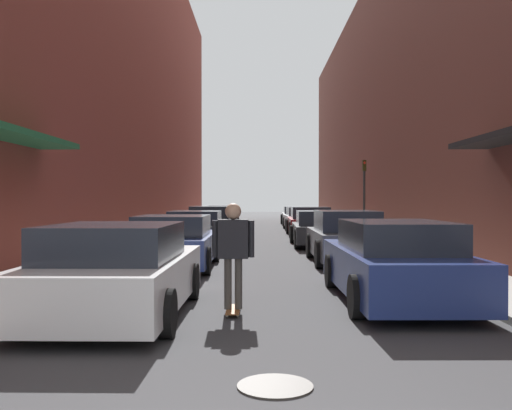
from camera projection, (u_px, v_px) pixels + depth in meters
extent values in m
plane|color=#38383A|center=(262.00, 245.00, 21.22)|extent=(104.04, 104.04, 0.00)
cube|color=#A3A099|center=(169.00, 235.00, 25.97)|extent=(1.80, 47.29, 0.12)
cube|color=#A3A099|center=(353.00, 235.00, 25.93)|extent=(1.80, 47.29, 0.12)
cube|color=brown|center=(105.00, 63.00, 25.90)|extent=(4.00, 47.29, 15.82)
cube|color=#1E6038|center=(12.00, 135.00, 10.58)|extent=(1.00, 4.80, 0.12)
cube|color=brown|center=(417.00, 102.00, 25.85)|extent=(4.00, 47.29, 12.18)
cube|color=silver|center=(118.00, 281.00, 8.37)|extent=(1.97, 4.39, 0.69)
cube|color=#232833|center=(114.00, 242.00, 8.15)|extent=(1.72, 2.29, 0.50)
cylinder|color=black|center=(83.00, 281.00, 9.74)|extent=(0.18, 0.61, 0.61)
cylinder|color=black|center=(193.00, 281.00, 9.73)|extent=(0.18, 0.61, 0.61)
cylinder|color=black|center=(15.00, 313.00, 7.02)|extent=(0.18, 0.61, 0.61)
cylinder|color=black|center=(167.00, 313.00, 7.01)|extent=(0.18, 0.61, 0.61)
cube|color=navy|center=(174.00, 248.00, 14.15)|extent=(1.91, 4.41, 0.65)
cube|color=#232833|center=(173.00, 225.00, 13.92)|extent=(1.67, 2.30, 0.48)
cylinder|color=black|center=(148.00, 250.00, 15.52)|extent=(0.18, 0.64, 0.64)
cylinder|color=black|center=(216.00, 250.00, 15.51)|extent=(0.18, 0.64, 0.64)
cylinder|color=black|center=(124.00, 261.00, 12.79)|extent=(0.18, 0.64, 0.64)
cylinder|color=black|center=(206.00, 261.00, 12.78)|extent=(0.18, 0.64, 0.64)
cube|color=#232326|center=(196.00, 234.00, 19.30)|extent=(1.87, 4.07, 0.67)
cube|color=#232833|center=(195.00, 217.00, 19.09)|extent=(1.64, 2.12, 0.44)
cylinder|color=black|center=(175.00, 236.00, 20.57)|extent=(0.18, 0.71, 0.71)
cylinder|color=black|center=(225.00, 236.00, 20.56)|extent=(0.18, 0.71, 0.71)
cylinder|color=black|center=(163.00, 242.00, 18.05)|extent=(0.18, 0.71, 0.71)
cylinder|color=black|center=(220.00, 242.00, 18.04)|extent=(0.18, 0.71, 0.71)
cube|color=#232326|center=(212.00, 226.00, 24.42)|extent=(1.90, 4.28, 0.69)
cube|color=#232833|center=(211.00, 212.00, 24.20)|extent=(1.66, 2.23, 0.53)
cylinder|color=black|center=(194.00, 229.00, 25.75)|extent=(0.18, 0.68, 0.68)
cylinder|color=black|center=(234.00, 229.00, 25.74)|extent=(0.18, 0.68, 0.68)
cylinder|color=black|center=(186.00, 233.00, 23.11)|extent=(0.18, 0.68, 0.68)
cylinder|color=black|center=(232.00, 233.00, 23.10)|extent=(0.18, 0.68, 0.68)
cube|color=gray|center=(220.00, 222.00, 29.70)|extent=(1.80, 3.94, 0.63)
cube|color=#232833|center=(220.00, 211.00, 29.50)|extent=(1.55, 2.06, 0.50)
cylinder|color=black|center=(206.00, 225.00, 30.91)|extent=(0.18, 0.61, 0.61)
cylinder|color=black|center=(237.00, 225.00, 30.90)|extent=(0.18, 0.61, 0.61)
cylinder|color=black|center=(202.00, 227.00, 28.49)|extent=(0.18, 0.61, 0.61)
cylinder|color=black|center=(235.00, 227.00, 28.49)|extent=(0.18, 0.61, 0.61)
cube|color=black|center=(223.00, 219.00, 34.67)|extent=(1.80, 4.70, 0.65)
cube|color=#232833|center=(222.00, 209.00, 34.43)|extent=(1.57, 2.45, 0.49)
cylinder|color=black|center=(211.00, 221.00, 36.13)|extent=(0.18, 0.62, 0.62)
cylinder|color=black|center=(238.00, 221.00, 36.12)|extent=(0.18, 0.62, 0.62)
cylinder|color=black|center=(206.00, 223.00, 33.23)|extent=(0.18, 0.62, 0.62)
cylinder|color=black|center=(236.00, 223.00, 33.22)|extent=(0.18, 0.62, 0.62)
cube|color=navy|center=(393.00, 270.00, 9.55)|extent=(1.82, 4.67, 0.70)
cube|color=#232833|center=(397.00, 236.00, 9.31)|extent=(1.58, 2.44, 0.48)
cylinder|color=black|center=(331.00, 271.00, 11.00)|extent=(0.18, 0.64, 0.64)
cylinder|color=black|center=(421.00, 271.00, 10.99)|extent=(0.18, 0.64, 0.64)
cylinder|color=black|center=(356.00, 297.00, 8.11)|extent=(0.18, 0.64, 0.64)
cylinder|color=black|center=(479.00, 297.00, 8.10)|extent=(0.18, 0.64, 0.64)
cube|color=#515459|center=(345.00, 243.00, 15.28)|extent=(1.73, 4.17, 0.67)
cube|color=#232833|center=(346.00, 221.00, 15.07)|extent=(1.52, 2.17, 0.54)
cylinder|color=black|center=(310.00, 245.00, 16.57)|extent=(0.18, 0.71, 0.71)
cylinder|color=black|center=(367.00, 246.00, 16.57)|extent=(0.18, 0.71, 0.71)
cylinder|color=black|center=(319.00, 254.00, 14.00)|extent=(0.18, 0.71, 0.71)
cylinder|color=black|center=(387.00, 254.00, 13.99)|extent=(0.18, 0.71, 0.71)
cube|color=#232326|center=(320.00, 232.00, 20.74)|extent=(2.02, 4.41, 0.59)
cube|color=#232833|center=(321.00, 218.00, 20.52)|extent=(1.74, 2.31, 0.50)
cylinder|color=black|center=(292.00, 234.00, 22.10)|extent=(0.18, 0.70, 0.70)
cylinder|color=black|center=(341.00, 234.00, 22.09)|extent=(0.18, 0.70, 0.70)
cylinder|color=black|center=(297.00, 239.00, 19.39)|extent=(0.18, 0.70, 0.70)
cylinder|color=black|center=(352.00, 239.00, 19.39)|extent=(0.18, 0.70, 0.70)
cube|color=maroon|center=(310.00, 225.00, 26.48)|extent=(1.98, 4.28, 0.61)
cube|color=#232833|center=(310.00, 213.00, 26.26)|extent=(1.72, 2.23, 0.53)
cylinder|color=black|center=(288.00, 226.00, 27.81)|extent=(0.18, 0.72, 0.72)
cylinder|color=black|center=(326.00, 226.00, 27.80)|extent=(0.18, 0.72, 0.72)
cylinder|color=black|center=(291.00, 229.00, 25.17)|extent=(0.18, 0.72, 0.72)
cylinder|color=black|center=(333.00, 229.00, 25.16)|extent=(0.18, 0.72, 0.72)
cube|color=#B7B7BC|center=(301.00, 221.00, 31.49)|extent=(1.88, 4.17, 0.62)
cube|color=#232833|center=(302.00, 211.00, 31.28)|extent=(1.61, 2.18, 0.45)
cylinder|color=black|center=(285.00, 223.00, 32.77)|extent=(0.18, 0.66, 0.66)
cylinder|color=black|center=(315.00, 223.00, 32.76)|extent=(0.18, 0.66, 0.66)
cylinder|color=black|center=(287.00, 225.00, 30.22)|extent=(0.18, 0.66, 0.66)
cylinder|color=black|center=(319.00, 225.00, 30.21)|extent=(0.18, 0.66, 0.66)
cube|color=#515459|center=(296.00, 218.00, 37.10)|extent=(1.79, 4.26, 0.58)
cube|color=#232833|center=(296.00, 210.00, 36.88)|extent=(1.55, 2.23, 0.44)
cylinder|color=black|center=(282.00, 219.00, 38.41)|extent=(0.18, 0.67, 0.67)
cylinder|color=black|center=(307.00, 219.00, 38.40)|extent=(0.18, 0.67, 0.67)
cylinder|color=black|center=(284.00, 221.00, 35.79)|extent=(0.18, 0.67, 0.67)
cylinder|color=black|center=(310.00, 221.00, 35.78)|extent=(0.18, 0.67, 0.67)
cube|color=brown|center=(233.00, 309.00, 8.49)|extent=(0.20, 0.78, 0.02)
cylinder|color=beige|center=(229.00, 309.00, 8.75)|extent=(0.03, 0.06, 0.06)
cylinder|color=beige|center=(239.00, 309.00, 8.74)|extent=(0.03, 0.06, 0.06)
cylinder|color=beige|center=(227.00, 315.00, 8.25)|extent=(0.03, 0.06, 0.06)
cylinder|color=beige|center=(238.00, 315.00, 8.25)|extent=(0.03, 0.06, 0.06)
cylinder|color=#47423D|center=(228.00, 284.00, 8.49)|extent=(0.11, 0.11, 0.76)
cylinder|color=#47423D|center=(239.00, 284.00, 8.49)|extent=(0.11, 0.11, 0.76)
cube|color=#232328|center=(233.00, 239.00, 8.48)|extent=(0.45, 0.20, 0.58)
sphere|color=tan|center=(233.00, 211.00, 8.48)|extent=(0.24, 0.24, 0.24)
cylinder|color=#232328|center=(215.00, 239.00, 8.48)|extent=(0.09, 0.09, 0.55)
cylinder|color=#232328|center=(251.00, 239.00, 8.48)|extent=(0.09, 0.09, 0.55)
cylinder|color=#332D28|center=(275.00, 386.00, 5.19)|extent=(0.70, 0.70, 0.02)
cylinder|color=#2D2D2D|center=(364.00, 198.00, 24.04)|extent=(0.10, 0.10, 3.22)
cube|color=#332D0F|center=(364.00, 166.00, 24.02)|extent=(0.16, 0.16, 0.45)
sphere|color=red|center=(365.00, 163.00, 23.93)|extent=(0.11, 0.11, 0.11)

